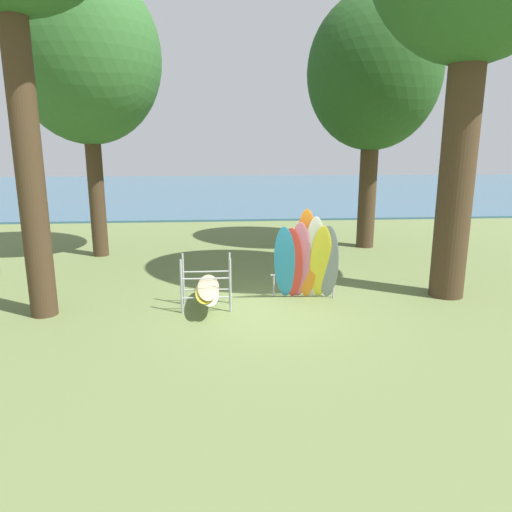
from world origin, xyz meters
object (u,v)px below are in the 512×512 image
object	(u,v)px
tree_mid_behind	(374,74)
board_storage_rack	(207,289)
leaning_board_pile	(306,261)
tree_far_left_back	(86,58)

from	to	relation	value
tree_mid_behind	board_storage_rack	size ratio (longest dim) A/B	4.17
leaning_board_pile	board_storage_rack	xyz separation A→B (m)	(-2.38, -0.34, -0.54)
leaning_board_pile	board_storage_rack	world-z (taller)	leaning_board_pile
leaning_board_pile	tree_far_left_back	bearing A→B (deg)	138.75
tree_far_left_back	board_storage_rack	xyz separation A→B (m)	(3.80, -5.77, -5.94)
tree_far_left_back	leaning_board_pile	world-z (taller)	tree_far_left_back
tree_mid_behind	board_storage_rack	bearing A→B (deg)	-131.74
tree_mid_behind	board_storage_rack	world-z (taller)	tree_mid_behind
tree_mid_behind	tree_far_left_back	xyz separation A→B (m)	(-9.57, -0.70, 0.26)
tree_mid_behind	leaning_board_pile	distance (m)	8.69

